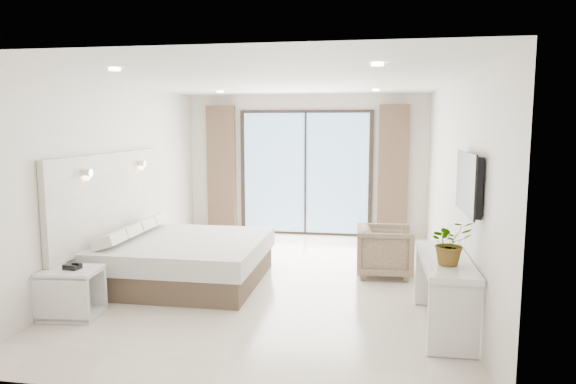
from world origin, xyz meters
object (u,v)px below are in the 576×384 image
Objects in this scene: console_desk at (444,277)px; armchair at (385,248)px; bed at (183,259)px; nightstand at (72,293)px.

armchair is at bearing 107.10° from console_desk.
bed is 3.48m from console_desk.
console_desk reaches higher than nightstand.
nightstand is (-0.75, -1.43, -0.04)m from bed.
console_desk is at bearing -164.88° from armchair.
armchair is at bearing 27.16° from nightstand.
nightstand is 4.07m from console_desk.
bed is 2.82m from armchair.
bed is 1.37× the size of console_desk.
bed is at bearing 103.51° from armchair.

